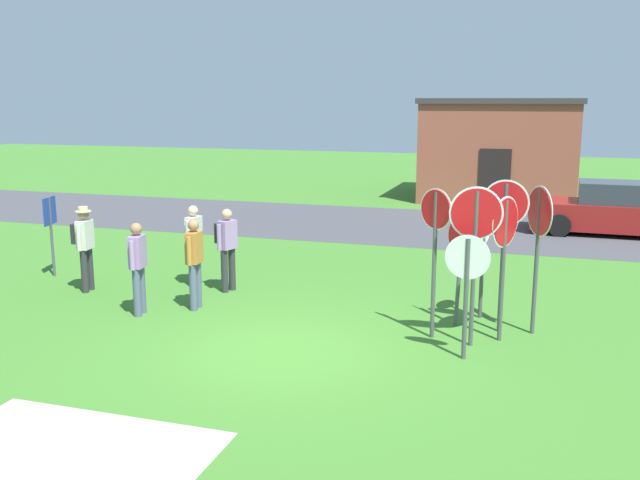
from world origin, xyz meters
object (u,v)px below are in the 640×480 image
object	(u,v)px
person_holding_notes	(227,244)
stop_sign_leaning_right	(475,237)
stop_sign_center_cluster	(460,252)
person_in_blue	(194,241)
stop_sign_rear_left	(538,232)
parked_car_on_street	(612,210)
stop_sign_tallest	(467,276)
info_panel_leftmost	(51,222)
stop_sign_far_back	(504,242)
person_with_sunhat	(84,242)
person_in_teal	(138,263)
person_near_signs	(194,259)
stop_sign_nearest	(483,247)
stop_sign_leaning_left	(435,239)
stop_sign_low_front	(504,229)

from	to	relation	value
person_holding_notes	stop_sign_leaning_right	bearing A→B (deg)	-19.33
stop_sign_center_cluster	person_in_blue	bearing A→B (deg)	169.95
stop_sign_rear_left	person_in_blue	bearing A→B (deg)	171.13
parked_car_on_street	stop_sign_rear_left	world-z (taller)	stop_sign_rear_left
stop_sign_rear_left	stop_sign_tallest	xyz separation A→B (m)	(-0.97, -1.51, -0.44)
person_holding_notes	stop_sign_center_cluster	bearing A→B (deg)	-9.50
person_holding_notes	info_panel_leftmost	world-z (taller)	info_panel_leftmost
stop_sign_center_cluster	info_panel_leftmost	size ratio (longest dim) A/B	1.09
stop_sign_far_back	person_with_sunhat	size ratio (longest dim) A/B	1.36
parked_car_on_street	info_panel_leftmost	distance (m)	15.10
person_in_teal	person_near_signs	bearing A→B (deg)	37.87
stop_sign_nearest	stop_sign_leaning_right	distance (m)	1.58
parked_car_on_street	stop_sign_nearest	xyz separation A→B (m)	(-2.91, -9.17, 0.60)
person_in_teal	person_with_sunhat	size ratio (longest dim) A/B	0.97
stop_sign_far_back	person_near_signs	world-z (taller)	stop_sign_far_back
stop_sign_nearest	info_panel_leftmost	distance (m)	9.22
stop_sign_leaning_right	person_with_sunhat	bearing A→B (deg)	173.44
stop_sign_nearest	stop_sign_far_back	world-z (taller)	stop_sign_far_back
stop_sign_nearest	stop_sign_leaning_right	xyz separation A→B (m)	(-0.02, -1.51, 0.47)
stop_sign_tallest	stop_sign_nearest	bearing A→B (deg)	88.41
stop_sign_leaning_right	person_in_blue	bearing A→B (deg)	161.52
parked_car_on_street	stop_sign_leaning_left	distance (m)	11.11
stop_sign_low_front	stop_sign_tallest	size ratio (longest dim) A/B	1.35
stop_sign_tallest	person_holding_notes	world-z (taller)	stop_sign_tallest
stop_sign_low_front	person_with_sunhat	bearing A→B (deg)	179.64
person_in_teal	stop_sign_low_front	bearing A→B (deg)	9.10
stop_sign_low_front	person_with_sunhat	xyz separation A→B (m)	(-8.15, 0.05, -0.75)
person_near_signs	info_panel_leftmost	size ratio (longest dim) A/B	0.96
stop_sign_low_front	person_in_teal	bearing A→B (deg)	-170.90
stop_sign_center_cluster	person_with_sunhat	xyz separation A→B (m)	(-7.44, -0.09, -0.29)
stop_sign_nearest	person_in_teal	bearing A→B (deg)	-164.15
stop_sign_leaning_right	person_holding_notes	bearing A→B (deg)	160.67
stop_sign_low_front	person_in_teal	size ratio (longest dim) A/B	1.52
person_near_signs	parked_car_on_street	bearing A→B (deg)	51.91
stop_sign_tallest	person_near_signs	distance (m)	5.16
stop_sign_far_back	stop_sign_tallest	bearing A→B (deg)	-115.16
stop_sign_leaning_left	stop_sign_far_back	bearing A→B (deg)	9.77
stop_sign_nearest	stop_sign_low_front	distance (m)	0.90
parked_car_on_street	stop_sign_far_back	world-z (taller)	stop_sign_far_back
person_holding_notes	stop_sign_tallest	bearing A→B (deg)	-25.47
stop_sign_low_front	info_panel_leftmost	distance (m)	9.65
stop_sign_center_cluster	person_holding_notes	bearing A→B (deg)	170.50
stop_sign_nearest	stop_sign_center_cluster	bearing A→B (deg)	-122.33
stop_sign_nearest	person_in_blue	distance (m)	5.91
parked_car_on_street	person_near_signs	xyz separation A→B (m)	(-8.01, -10.22, 0.26)
stop_sign_far_back	person_with_sunhat	distance (m)	8.23
stop_sign_rear_left	person_holding_notes	size ratio (longest dim) A/B	1.47
person_in_blue	person_holding_notes	bearing A→B (deg)	-13.14
info_panel_leftmost	person_with_sunhat	bearing A→B (deg)	-29.61
stop_sign_leaning_left	stop_sign_tallest	world-z (taller)	stop_sign_leaning_left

